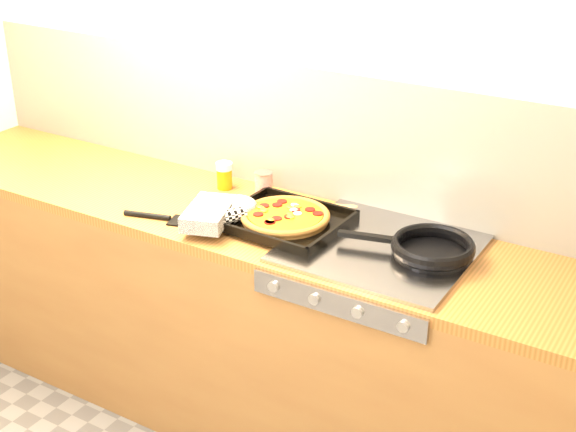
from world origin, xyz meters
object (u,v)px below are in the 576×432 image
Objects in this scene: pizza_on_tray at (265,216)px; tomato_can at (264,184)px; juice_glass at (224,175)px; frying_pan at (431,248)px.

tomato_can is (-0.15, 0.23, 0.01)m from pizza_on_tray.
juice_glass is (-0.33, 0.21, 0.01)m from pizza_on_tray.
frying_pan is (0.59, 0.08, -0.00)m from pizza_on_tray.
juice_glass is at bearing 146.84° from pizza_on_tray.
frying_pan is at bearing -11.43° from tomato_can.
tomato_can is at bearing 123.77° from pizza_on_tray.
frying_pan is 0.93m from juice_glass.
tomato_can is 0.17m from juice_glass.
pizza_on_tray is at bearing -56.23° from tomato_can.
tomato_can is 0.92× the size of juice_glass.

